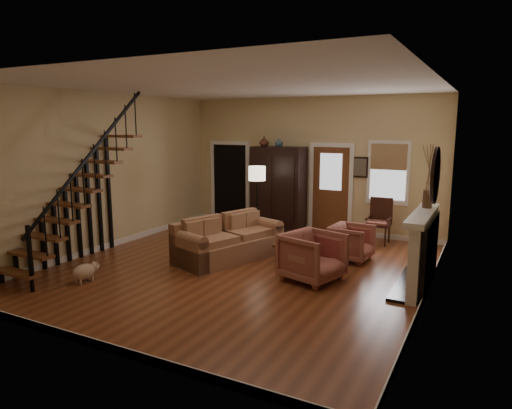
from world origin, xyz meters
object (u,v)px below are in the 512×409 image
at_px(armchair_left, 313,257).
at_px(side_chair, 379,221).
at_px(coffee_table, 300,251).
at_px(armchair_right, 351,243).
at_px(floor_lamp, 257,203).
at_px(sofa, 229,240).
at_px(armoire, 278,189).

relative_size(armchair_left, side_chair, 0.90).
distance_m(armchair_left, side_chair, 3.00).
bearing_deg(side_chair, coffee_table, -117.48).
bearing_deg(armchair_right, floor_lamp, 80.12).
bearing_deg(sofa, armchair_right, 45.52).
xyz_separation_m(sofa, armchair_left, (1.90, -0.40, 0.01)).
bearing_deg(side_chair, armchair_right, -97.20).
bearing_deg(armchair_right, side_chair, -2.56).
height_order(coffee_table, side_chair, side_chair).
xyz_separation_m(sofa, armchair_right, (2.15, 1.07, -0.05)).
bearing_deg(coffee_table, armchair_left, -56.57).
height_order(sofa, side_chair, side_chair).
xyz_separation_m(sofa, floor_lamp, (-0.25, 1.70, 0.45)).
bearing_deg(armchair_left, floor_lamp, 62.18).
bearing_deg(side_chair, armchair_left, -98.51).
height_order(armoire, side_chair, armoire).
relative_size(armchair_left, armchair_right, 1.18).
bearing_deg(side_chair, armoire, 175.52).
distance_m(sofa, armchair_left, 1.94).
xyz_separation_m(armchair_left, floor_lamp, (-2.15, 2.09, 0.43)).
relative_size(coffee_table, armchair_right, 1.41).
bearing_deg(armchair_left, side_chair, 7.87).
relative_size(armchair_right, floor_lamp, 0.46).
distance_m(armchair_right, floor_lamp, 2.54).
relative_size(coffee_table, armchair_left, 1.19).
distance_m(armoire, floor_lamp, 1.09).
height_order(sofa, floor_lamp, floor_lamp).
height_order(coffee_table, armchair_left, armchair_left).
height_order(floor_lamp, side_chair, floor_lamp).
bearing_deg(armchair_right, coffee_table, 126.41).
relative_size(armchair_right, side_chair, 0.76).
xyz_separation_m(sofa, side_chair, (2.34, 2.57, 0.11)).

